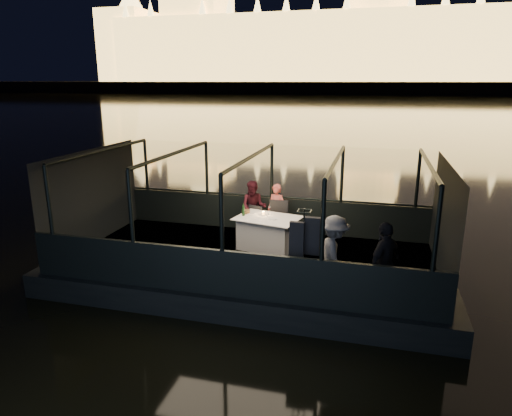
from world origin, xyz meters
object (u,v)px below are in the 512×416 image
(dining_table_central, at_px, (268,233))
(passenger_stripe, at_px, (334,250))
(passenger_dark, at_px, (385,259))
(person_woman_coral, at_px, (276,208))
(coat_stand, at_px, (303,250))
(person_man_maroon, at_px, (254,206))
(wine_bottle, at_px, (243,210))
(chair_port_left, at_px, (254,223))
(chair_port_right, at_px, (277,225))

(dining_table_central, bearing_deg, passenger_stripe, -48.80)
(dining_table_central, bearing_deg, passenger_dark, -39.48)
(person_woman_coral, distance_m, passenger_dark, 4.10)
(coat_stand, relative_size, person_man_maroon, 1.21)
(passenger_stripe, distance_m, wine_bottle, 3.08)
(chair_port_left, height_order, passenger_dark, passenger_dark)
(dining_table_central, relative_size, passenger_stripe, 0.96)
(passenger_stripe, xyz_separation_m, passenger_dark, (0.90, -0.19, 0.00))
(coat_stand, height_order, person_woman_coral, coat_stand)
(passenger_stripe, bearing_deg, dining_table_central, 20.85)
(person_woman_coral, relative_size, wine_bottle, 4.48)
(person_man_maroon, relative_size, passenger_dark, 0.91)
(dining_table_central, relative_size, chair_port_right, 1.44)
(person_man_maroon, distance_m, passenger_dark, 4.55)
(dining_table_central, height_order, person_man_maroon, person_man_maroon)
(chair_port_right, distance_m, passenger_dark, 3.68)
(chair_port_left, bearing_deg, person_man_maroon, 124.48)
(dining_table_central, relative_size, wine_bottle, 4.79)
(chair_port_right, xyz_separation_m, person_woman_coral, (-0.12, 0.49, 0.30))
(chair_port_right, height_order, passenger_stripe, passenger_stripe)
(coat_stand, bearing_deg, passenger_dark, 3.30)
(coat_stand, relative_size, wine_bottle, 5.57)
(dining_table_central, distance_m, passenger_dark, 3.45)
(dining_table_central, relative_size, chair_port_left, 1.74)
(person_man_maroon, bearing_deg, coat_stand, -64.65)
(wine_bottle, bearing_deg, passenger_stripe, -40.51)
(person_woman_coral, xyz_separation_m, passenger_dark, (2.64, -3.14, 0.10))
(person_man_maroon, relative_size, passenger_stripe, 0.92)
(coat_stand, xyz_separation_m, wine_bottle, (-1.80, 2.27, 0.02))
(chair_port_right, height_order, passenger_dark, passenger_dark)
(coat_stand, distance_m, person_woman_coral, 3.44)
(passenger_dark, bearing_deg, wine_bottle, -92.22)
(chair_port_right, bearing_deg, person_woman_coral, 105.25)
(dining_table_central, xyz_separation_m, passenger_dark, (2.64, -2.17, 0.47))
(coat_stand, bearing_deg, passenger_stripe, 26.61)
(coat_stand, relative_size, passenger_dark, 1.10)
(chair_port_left, xyz_separation_m, person_woman_coral, (0.47, 0.47, 0.30))
(chair_port_right, bearing_deg, wine_bottle, -145.84)
(coat_stand, height_order, person_man_maroon, coat_stand)
(chair_port_left, bearing_deg, coat_stand, -39.19)
(person_woman_coral, xyz_separation_m, person_man_maroon, (-0.61, 0.04, 0.00))
(person_man_maroon, bearing_deg, passenger_stripe, -55.58)
(dining_table_central, bearing_deg, person_man_maroon, 121.30)
(dining_table_central, height_order, passenger_stripe, passenger_stripe)
(wine_bottle, bearing_deg, passenger_dark, -34.01)
(wine_bottle, bearing_deg, dining_table_central, -1.16)
(chair_port_left, distance_m, chair_port_right, 0.60)
(passenger_stripe, distance_m, passenger_dark, 0.92)
(person_woman_coral, distance_m, wine_bottle, 1.14)
(chair_port_left, relative_size, person_woman_coral, 0.61)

